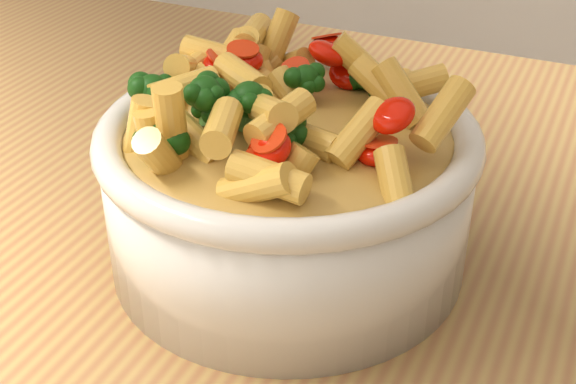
% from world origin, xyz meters
% --- Properties ---
extents(table, '(1.20, 0.80, 0.90)m').
position_xyz_m(table, '(0.00, 0.00, 0.80)').
color(table, '#A68247').
rests_on(table, ground).
extents(serving_bowl, '(0.27, 0.27, 0.12)m').
position_xyz_m(serving_bowl, '(0.11, -0.07, 0.96)').
color(serving_bowl, silver).
rests_on(serving_bowl, table).
extents(pasta_salad, '(0.21, 0.21, 0.05)m').
position_xyz_m(pasta_salad, '(0.11, -0.07, 1.03)').
color(pasta_salad, '#FABF4F').
rests_on(pasta_salad, serving_bowl).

